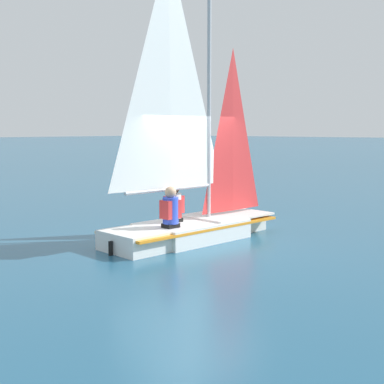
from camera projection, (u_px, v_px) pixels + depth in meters
The scene contains 4 objects.
ground_plane at pixel (192, 239), 10.89m from camera, with size 260.00×260.00×0.00m, color #235675.
sailboat_main at pixel (191, 194), 10.75m from camera, with size 1.61×4.02×5.74m.
sailor_helm at pixel (174, 209), 10.77m from camera, with size 0.32×0.36×1.16m.
sailor_crew at pixel (171, 215), 10.13m from camera, with size 0.32×0.36×1.16m.
Camera 1 is at (7.17, -7.94, 2.24)m, focal length 50.00 mm.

